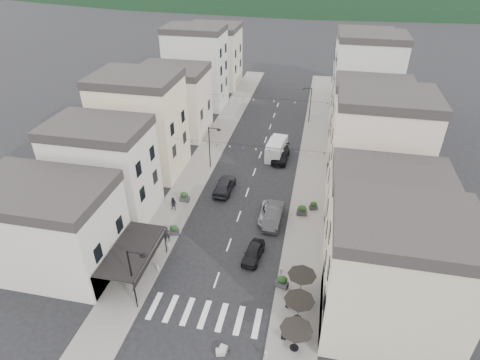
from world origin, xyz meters
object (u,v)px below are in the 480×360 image
at_px(parked_car_e, 224,185).
at_px(pedestrian_b, 173,204).
at_px(parked_car_b, 273,215).
at_px(parked_car_d, 281,155).
at_px(pedestrian_a, 167,234).
at_px(delivery_van, 276,148).
at_px(parked_car_a, 253,253).
at_px(parked_car_c, 270,213).

distance_m(parked_car_e, pedestrian_b, 7.03).
height_order(parked_car_b, parked_car_d, parked_car_b).
bearing_deg(pedestrian_a, pedestrian_b, 83.08).
height_order(parked_car_b, parked_car_e, parked_car_e).
height_order(parked_car_d, delivery_van, delivery_van).
bearing_deg(delivery_van, parked_car_d, -43.23).
relative_size(parked_car_e, pedestrian_b, 2.99).
xyz_separation_m(parked_car_a, pedestrian_a, (-9.10, 0.54, 0.32)).
distance_m(parked_car_c, pedestrian_b, 11.02).
bearing_deg(pedestrian_a, parked_car_e, 51.46).
xyz_separation_m(parked_car_d, pedestrian_b, (-10.56, -14.66, 0.20)).
height_order(delivery_van, pedestrian_a, delivery_van).
bearing_deg(parked_car_c, parked_car_e, 143.93).
relative_size(parked_car_e, delivery_van, 0.89).
bearing_deg(parked_car_e, parked_car_a, 118.68).
bearing_deg(parked_car_e, parked_car_d, -119.76).
bearing_deg(parked_car_a, pedestrian_b, 157.53).
relative_size(parked_car_a, parked_car_d, 0.75).
distance_m(parked_car_c, parked_car_e, 7.59).
bearing_deg(parked_car_e, pedestrian_a, 73.32).
relative_size(parked_car_b, parked_car_e, 1.03).
xyz_separation_m(parked_car_d, parked_car_e, (-5.81, -9.48, 0.10)).
distance_m(parked_car_d, delivery_van, 1.26).
height_order(parked_car_c, parked_car_e, parked_car_e).
bearing_deg(delivery_van, parked_car_e, -110.67).
relative_size(parked_car_d, parked_car_e, 1.04).
relative_size(parked_car_b, parked_car_d, 0.99).
bearing_deg(parked_car_b, parked_car_c, 134.04).
height_order(parked_car_b, pedestrian_b, pedestrian_b).
xyz_separation_m(parked_car_e, delivery_van, (5.06, 10.34, 0.42)).
xyz_separation_m(parked_car_c, delivery_van, (-1.18, 14.65, 0.61)).
relative_size(parked_car_c, parked_car_e, 0.95).
bearing_deg(pedestrian_a, parked_car_c, 12.30).
relative_size(pedestrian_a, pedestrian_b, 1.03).
bearing_deg(parked_car_d, parked_car_b, -84.71).
bearing_deg(parked_car_d, pedestrian_a, -113.37).
relative_size(parked_car_a, parked_car_c, 0.82).
relative_size(parked_car_b, pedestrian_a, 2.98).
relative_size(delivery_van, pedestrian_b, 3.34).
distance_m(parked_car_a, parked_car_d, 20.52).
bearing_deg(parked_car_d, parked_car_a, -88.96).
bearing_deg(parked_car_c, delivery_van, 93.23).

